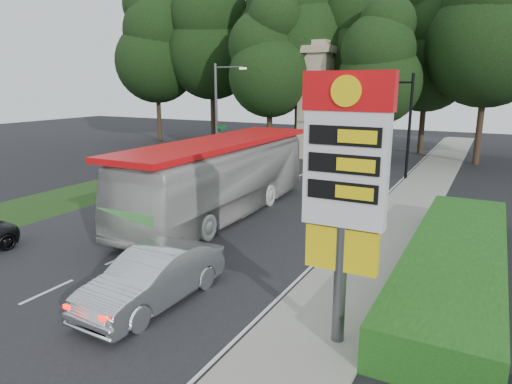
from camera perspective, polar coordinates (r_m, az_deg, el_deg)
The scene contains 20 objects.
ground at distance 16.22m, azimuth -26.04°, elevation -11.89°, with size 120.00×120.00×0.00m, color black.
road_surface at distance 24.63m, azimuth -3.20°, elevation -1.98°, with size 14.00×80.00×0.02m, color black.
sidewalk_right at distance 21.68m, azimuth 16.52°, elevation -4.57°, with size 3.00×80.00×0.12m, color gray.
grass_verge_left at distance 34.78m, azimuth -11.60°, elevation 2.35°, with size 5.00×50.00×0.02m, color #193814.
hedge at distance 17.41m, azimuth 23.71°, elevation -7.78°, with size 3.00×14.00×1.20m, color #175015.
gas_station_pylon at distance 10.98m, azimuth 11.05°, elevation 2.05°, with size 2.10×0.45×6.85m.
traffic_signal_mast at distance 33.04m, azimuth 16.48°, elevation 9.66°, with size 6.10×0.35×7.20m.
streetlight_signs at distance 35.99m, azimuth -4.69°, elevation 10.06°, with size 2.75×0.98×8.00m.
monument at distance 40.92m, azimuth 7.51°, elevation 11.34°, with size 3.00×3.00×10.05m.
tree_far_west at distance 53.84m, azimuth -12.44°, elevation 17.59°, with size 8.96×8.96×17.60m.
tree_west_mid at distance 51.98m, azimuth -5.63°, elevation 19.10°, with size 9.80×9.80×19.25m.
tree_west_near at distance 50.62m, azimuth 1.69°, elevation 17.41°, with size 8.40×8.40×16.50m.
tree_center_left at distance 45.12m, azimuth 5.41°, elevation 20.39°, with size 10.08×10.08×19.80m.
tree_center_right at distance 44.99m, azimuth 13.89°, elevation 18.81°, with size 9.24×9.24×18.15m.
tree_east_near at distance 45.86m, azimuth 20.76°, elevation 16.56°, with size 8.12×8.12×15.95m.
tree_east_mid at distance 41.62m, azimuth 27.39°, elevation 18.67°, with size 9.52×9.52×18.70m.
tree_monument_left at distance 41.61m, azimuth 1.77°, elevation 16.40°, with size 7.28×7.28×14.30m.
tree_monument_right at distance 38.86m, azimuth 15.27°, elevation 15.17°, with size 6.72×6.72×13.20m.
transit_bus at distance 22.90m, azimuth -4.44°, elevation 1.73°, with size 3.22×13.78×3.84m, color beige.
sedan_silver at distance 14.36m, azimuth -12.74°, elevation -10.37°, with size 1.80×5.16×1.70m, color #B5B8BD.
Camera 1 is at (12.26, -8.33, 6.58)m, focal length 32.00 mm.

